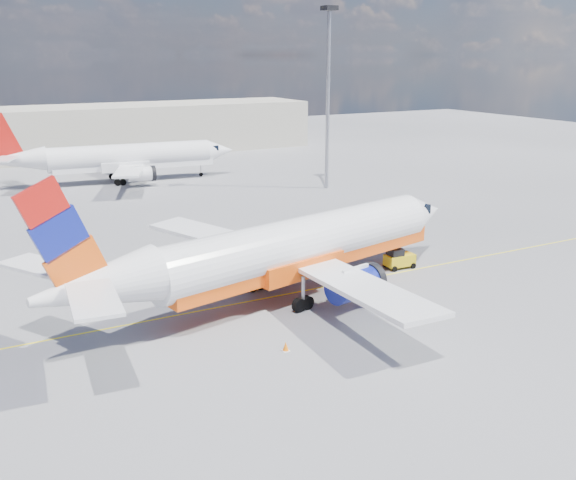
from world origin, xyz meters
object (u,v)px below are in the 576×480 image
gse_tug (399,259)px  main_jet (289,249)px  second_jet (123,158)px  traffic_cone (286,346)px

gse_tug → main_jet: bearing=-169.9°
second_jet → gse_tug: size_ratio=13.44×
gse_tug → traffic_cone: 17.03m
main_jet → second_jet: bearing=76.5°
traffic_cone → gse_tug: bearing=30.9°
second_jet → traffic_cone: 54.31m
second_jet → gse_tug: (9.80, -45.29, -2.39)m
main_jet → gse_tug: size_ratio=14.78×
main_jet → traffic_cone: 9.01m
main_jet → traffic_cone: size_ratio=61.60×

